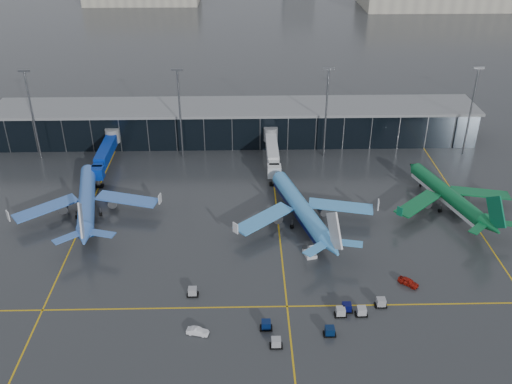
{
  "coord_description": "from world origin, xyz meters",
  "views": [
    {
      "loc": [
        2.34,
        -96.75,
        69.7
      ],
      "look_at": [
        5.0,
        18.0,
        6.0
      ],
      "focal_mm": 40.0,
      "sensor_mm": 36.0,
      "label": 1
    }
  ],
  "objects_px": {
    "airliner_arkefly": "(86,190)",
    "service_van_red": "(408,282)",
    "airliner_aer_lingus": "(448,186)",
    "baggage_carts": "(312,315)",
    "service_van_white": "(198,331)",
    "mobile_airstair": "(310,252)",
    "airliner_klm_near": "(301,199)"
  },
  "relations": [
    {
      "from": "mobile_airstair",
      "to": "service_van_white",
      "type": "distance_m",
      "value": 31.85
    },
    {
      "from": "airliner_klm_near",
      "to": "service_van_red",
      "type": "relative_size",
      "value": 9.75
    },
    {
      "from": "airliner_arkefly",
      "to": "airliner_aer_lingus",
      "type": "xyz_separation_m",
      "value": [
        84.97,
        0.84,
        -0.41
      ]
    },
    {
      "from": "airliner_arkefly",
      "to": "service_van_red",
      "type": "height_order",
      "value": "airliner_arkefly"
    },
    {
      "from": "airliner_klm_near",
      "to": "service_van_white",
      "type": "bearing_deg",
      "value": -135.8
    },
    {
      "from": "mobile_airstair",
      "to": "service_van_red",
      "type": "height_order",
      "value": "mobile_airstair"
    },
    {
      "from": "airliner_arkefly",
      "to": "baggage_carts",
      "type": "bearing_deg",
      "value": -49.86
    },
    {
      "from": "airliner_arkefly",
      "to": "baggage_carts",
      "type": "height_order",
      "value": "airliner_arkefly"
    },
    {
      "from": "airliner_arkefly",
      "to": "service_van_red",
      "type": "distance_m",
      "value": 74.46
    },
    {
      "from": "airliner_aer_lingus",
      "to": "service_van_white",
      "type": "height_order",
      "value": "airliner_aer_lingus"
    },
    {
      "from": "airliner_aer_lingus",
      "to": "baggage_carts",
      "type": "height_order",
      "value": "airliner_aer_lingus"
    },
    {
      "from": "airliner_aer_lingus",
      "to": "baggage_carts",
      "type": "xyz_separation_m",
      "value": [
        -36.35,
        -38.83,
        -4.9
      ]
    },
    {
      "from": "mobile_airstair",
      "to": "airliner_klm_near",
      "type": "bearing_deg",
      "value": 79.89
    },
    {
      "from": "baggage_carts",
      "to": "airliner_klm_near",
      "type": "bearing_deg",
      "value": 88.34
    },
    {
      "from": "service_van_red",
      "to": "service_van_white",
      "type": "xyz_separation_m",
      "value": [
        -40.08,
        -12.79,
        -0.06
      ]
    },
    {
      "from": "service_van_red",
      "to": "airliner_aer_lingus",
      "type": "bearing_deg",
      "value": 14.26
    },
    {
      "from": "airliner_klm_near",
      "to": "airliner_aer_lingus",
      "type": "distance_m",
      "value": 35.9
    },
    {
      "from": "airliner_arkefly",
      "to": "baggage_carts",
      "type": "xyz_separation_m",
      "value": [
        48.62,
        -37.99,
        -5.31
      ]
    },
    {
      "from": "service_van_red",
      "to": "mobile_airstair",
      "type": "bearing_deg",
      "value": 103.84
    },
    {
      "from": "airliner_arkefly",
      "to": "service_van_white",
      "type": "height_order",
      "value": "airliner_arkefly"
    },
    {
      "from": "airliner_klm_near",
      "to": "baggage_carts",
      "type": "relative_size",
      "value": 1.07
    },
    {
      "from": "airliner_klm_near",
      "to": "airliner_aer_lingus",
      "type": "bearing_deg",
      "value": -6.04
    },
    {
      "from": "service_van_red",
      "to": "service_van_white",
      "type": "height_order",
      "value": "service_van_red"
    },
    {
      "from": "airliner_arkefly",
      "to": "service_van_white",
      "type": "relative_size",
      "value": 10.19
    },
    {
      "from": "airliner_klm_near",
      "to": "airliner_arkefly",
      "type": "bearing_deg",
      "value": 158.48
    },
    {
      "from": "airliner_klm_near",
      "to": "baggage_carts",
      "type": "bearing_deg",
      "value": -107.27
    },
    {
      "from": "airliner_arkefly",
      "to": "service_van_white",
      "type": "bearing_deg",
      "value": -67.48
    },
    {
      "from": "airliner_klm_near",
      "to": "mobile_airstair",
      "type": "distance_m",
      "value": 14.38
    },
    {
      "from": "service_van_white",
      "to": "airliner_aer_lingus",
      "type": "bearing_deg",
      "value": -40.0
    },
    {
      "from": "airliner_aer_lingus",
      "to": "mobile_airstair",
      "type": "relative_size",
      "value": 10.15
    },
    {
      "from": "service_van_red",
      "to": "service_van_white",
      "type": "relative_size",
      "value": 1.06
    },
    {
      "from": "airliner_aer_lingus",
      "to": "service_van_red",
      "type": "bearing_deg",
      "value": -135.21
    }
  ]
}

